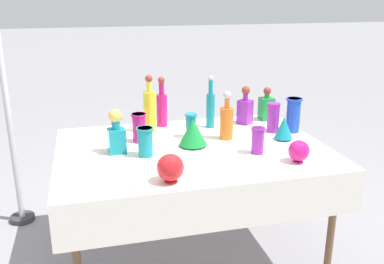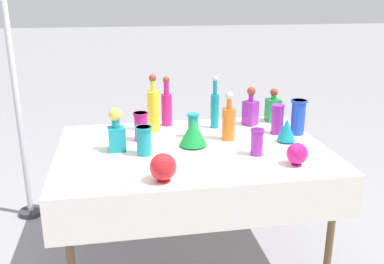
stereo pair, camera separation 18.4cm
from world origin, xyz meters
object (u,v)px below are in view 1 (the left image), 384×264
at_px(slender_vase_4, 293,114).
at_px(canopy_pole, 4,87).
at_px(tall_bottle_2, 227,120).
at_px(cardboard_box_behind_left, 186,159).
at_px(square_decanter_0, 245,108).
at_px(square_decanter_2, 116,134).
at_px(fluted_vase_1, 284,128).
at_px(slender_vase_1, 191,124).
at_px(tall_bottle_3, 162,107).
at_px(slender_vase_2, 273,117).
at_px(slender_vase_5, 139,127).
at_px(round_bowl_1, 299,151).
at_px(tall_bottle_1, 210,107).
at_px(square_decanter_1, 266,106).
at_px(round_bowl_0, 170,168).
at_px(cardboard_box_behind_right, 156,161).
at_px(fluted_vase_0, 193,132).
at_px(slender_vase_3, 258,139).
at_px(tall_bottle_0, 150,109).
at_px(slender_vase_0, 145,141).

bearing_deg(slender_vase_4, canopy_pole, 162.81).
bearing_deg(tall_bottle_2, cardboard_box_behind_left, 90.00).
bearing_deg(cardboard_box_behind_left, square_decanter_0, -74.18).
distance_m(square_decanter_2, fluted_vase_1, 1.08).
distance_m(tall_bottle_2, slender_vase_1, 0.24).
bearing_deg(tall_bottle_3, slender_vase_2, -24.45).
relative_size(slender_vase_1, cardboard_box_behind_left, 0.32).
bearing_deg(cardboard_box_behind_left, slender_vase_5, -117.96).
height_order(slender_vase_2, cardboard_box_behind_left, slender_vase_2).
distance_m(slender_vase_4, round_bowl_1, 0.57).
xyz_separation_m(tall_bottle_1, slender_vase_5, (-0.54, -0.19, -0.05)).
xyz_separation_m(tall_bottle_3, square_decanter_1, (0.80, -0.03, -0.04)).
bearing_deg(cardboard_box_behind_left, square_decanter_2, -120.60).
bearing_deg(round_bowl_0, square_decanter_0, 49.77).
xyz_separation_m(slender_vase_1, cardboard_box_behind_right, (-0.06, 1.12, -0.70)).
height_order(square_decanter_1, round_bowl_0, square_decanter_1).
relative_size(tall_bottle_1, cardboard_box_behind_left, 0.73).
height_order(slender_vase_5, round_bowl_1, slender_vase_5).
distance_m(cardboard_box_behind_right, canopy_pole, 1.58).
bearing_deg(cardboard_box_behind_right, cardboard_box_behind_left, -12.34).
bearing_deg(slender_vase_5, tall_bottle_2, -8.12).
bearing_deg(fluted_vase_0, round_bowl_1, -38.21).
distance_m(slender_vase_3, cardboard_box_behind_left, 1.60).
bearing_deg(tall_bottle_0, slender_vase_4, -14.42).
bearing_deg(tall_bottle_2, fluted_vase_1, -17.10).
distance_m(slender_vase_0, cardboard_box_behind_left, 1.60).
relative_size(slender_vase_5, fluted_vase_0, 1.06).
bearing_deg(square_decanter_2, cardboard_box_behind_left, 59.40).
relative_size(tall_bottle_2, cardboard_box_behind_right, 0.69).
height_order(slender_vase_2, cardboard_box_behind_right, slender_vase_2).
height_order(round_bowl_0, round_bowl_1, round_bowl_0).
height_order(slender_vase_1, slender_vase_2, slender_vase_2).
height_order(tall_bottle_3, slender_vase_0, tall_bottle_3).
xyz_separation_m(square_decanter_2, slender_vase_4, (1.22, 0.11, 0.01)).
height_order(slender_vase_0, fluted_vase_1, slender_vase_0).
distance_m(tall_bottle_1, slender_vase_5, 0.57).
distance_m(square_decanter_1, fluted_vase_0, 0.81).
bearing_deg(cardboard_box_behind_left, fluted_vase_0, -101.48).
relative_size(tall_bottle_0, slender_vase_0, 2.28).
bearing_deg(round_bowl_1, fluted_vase_0, 141.79).
distance_m(slender_vase_2, slender_vase_3, 0.45).
distance_m(tall_bottle_0, slender_vase_0, 0.47).
relative_size(tall_bottle_2, square_decanter_1, 1.28).
height_order(square_decanter_0, slender_vase_4, square_decanter_0).
relative_size(slender_vase_4, round_bowl_1, 1.84).
distance_m(slender_vase_0, slender_vase_3, 0.67).
xyz_separation_m(round_bowl_0, cardboard_box_behind_left, (0.49, 1.72, -0.67)).
relative_size(fluted_vase_1, canopy_pole, 0.06).
xyz_separation_m(slender_vase_2, slender_vase_5, (-0.92, 0.02, -0.01)).
bearing_deg(tall_bottle_0, slender_vase_0, -102.32).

